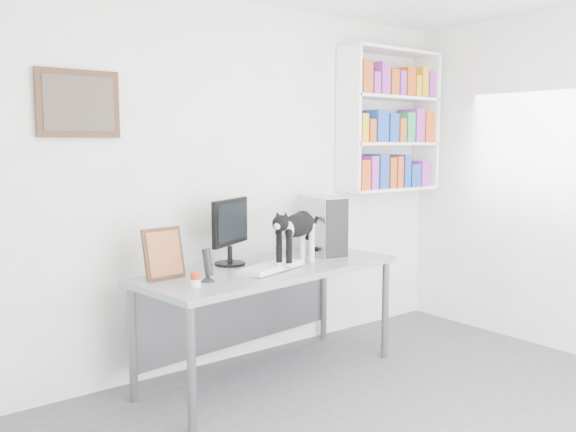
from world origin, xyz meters
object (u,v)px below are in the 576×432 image
at_px(monitor, 230,231).
at_px(speaker, 208,264).
at_px(soup_can, 196,280).
at_px(bookshelf, 390,121).
at_px(keyboard, 271,267).
at_px(leaning_print, 163,252).
at_px(desk, 271,323).
at_px(cat, 297,239).
at_px(pc_tower, 322,225).

xyz_separation_m(monitor, speaker, (-0.39, -0.35, -0.13)).
distance_m(monitor, soup_can, 0.70).
height_order(bookshelf, monitor, bookshelf).
height_order(keyboard, soup_can, soup_can).
bearing_deg(leaning_print, soup_can, -86.94).
distance_m(desk, soup_can, 0.86).
bearing_deg(bookshelf, keyboard, -164.54).
bearing_deg(bookshelf, speaker, -167.25).
height_order(bookshelf, soup_can, bookshelf).
bearing_deg(bookshelf, cat, -162.09).
xyz_separation_m(desk, pc_tower, (0.62, 0.16, 0.62)).
height_order(pc_tower, speaker, pc_tower).
relative_size(soup_can, cat, 0.14).
bearing_deg(soup_can, pc_tower, 15.51).
bearing_deg(keyboard, pc_tower, 2.17).
relative_size(bookshelf, leaning_print, 3.67).
bearing_deg(bookshelf, desk, -167.09).
height_order(soup_can, cat, cat).
bearing_deg(cat, keyboard, 151.47).
xyz_separation_m(keyboard, cat, (0.22, -0.01, 0.17)).
bearing_deg(soup_can, keyboard, 10.10).
relative_size(bookshelf, keyboard, 2.37).
distance_m(desk, monitor, 0.70).
xyz_separation_m(bookshelf, desk, (-1.57, -0.36, -1.45)).
height_order(bookshelf, pc_tower, bookshelf).
height_order(pc_tower, soup_can, pc_tower).
bearing_deg(leaning_print, monitor, 5.91).
height_order(speaker, cat, cat).
xyz_separation_m(desk, leaning_print, (-0.75, 0.12, 0.57)).
bearing_deg(bookshelf, pc_tower, -168.21).
relative_size(leaning_print, soup_can, 3.73).
relative_size(pc_tower, cat, 0.72).
distance_m(leaning_print, soup_can, 0.35).
bearing_deg(pc_tower, bookshelf, 24.01).
xyz_separation_m(desk, keyboard, (-0.06, -0.09, 0.42)).
xyz_separation_m(speaker, soup_can, (-0.13, -0.08, -0.06)).
relative_size(speaker, soup_can, 2.41).
bearing_deg(soup_can, desk, 16.26).
relative_size(monitor, soup_can, 5.30).
distance_m(pc_tower, cat, 0.53).
height_order(keyboard, speaker, speaker).
distance_m(desk, cat, 0.62).
relative_size(pc_tower, soup_can, 4.97).
xyz_separation_m(pc_tower, cat, (-0.46, -0.26, -0.03)).
bearing_deg(soup_can, leaning_print, 97.52).
xyz_separation_m(desk, soup_can, (-0.71, -0.21, 0.45)).
relative_size(keyboard, leaning_print, 1.55).
bearing_deg(speaker, desk, -15.42).
bearing_deg(desk, monitor, 123.52).
relative_size(bookshelf, monitor, 2.58).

